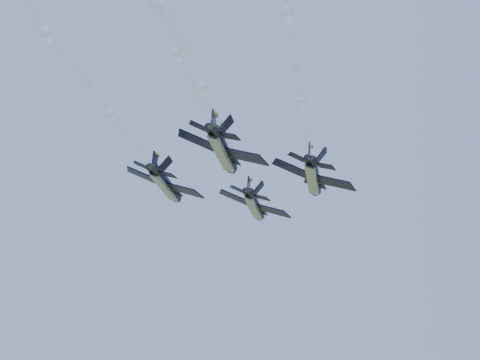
# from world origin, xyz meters

# --- Properties ---
(jet_lead) EXTENTS (12.58, 17.13, 5.54)m
(jet_lead) POSITION_xyz_m (1.11, 15.11, 107.03)
(jet_lead) COLOR black
(jet_left) EXTENTS (12.58, 17.13, 5.54)m
(jet_left) POSITION_xyz_m (-11.60, 2.21, 107.03)
(jet_left) COLOR black
(jet_right) EXTENTS (12.58, 17.13, 5.54)m
(jet_right) POSITION_xyz_m (11.23, 1.15, 107.03)
(jet_right) COLOR black
(jet_slot) EXTENTS (12.58, 17.13, 5.54)m
(jet_slot) POSITION_xyz_m (-0.79, -11.30, 107.03)
(jet_slot) COLOR black
(smoke_trail_lead) EXTENTS (5.49, 73.60, 2.77)m
(smoke_trail_lead) POSITION_xyz_m (-1.52, -40.20, 107.06)
(smoke_trail_lead) COLOR white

